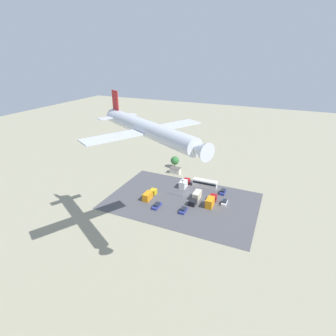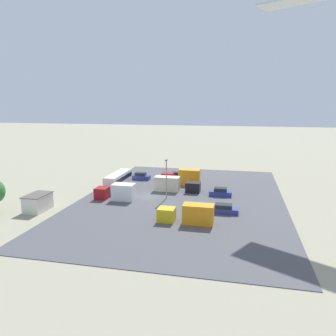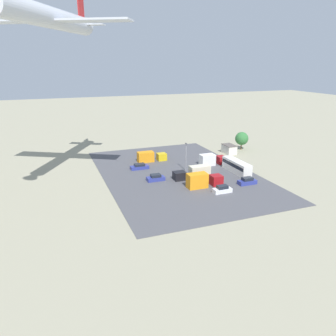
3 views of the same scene
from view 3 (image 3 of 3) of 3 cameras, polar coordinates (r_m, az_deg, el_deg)
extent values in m
plane|color=gray|center=(85.40, 5.48, -0.49)|extent=(400.00, 400.00, 0.00)
cube|color=#4C4C51|center=(82.94, 1.62, -0.95)|extent=(55.38, 36.60, 0.08)
cube|color=silver|center=(102.57, 10.59, 3.20)|extent=(4.63, 2.89, 2.63)
cube|color=#59514C|center=(102.24, 10.63, 3.95)|extent=(4.87, 3.13, 0.12)
cube|color=silver|center=(85.00, 11.85, 0.27)|extent=(10.22, 2.50, 3.11)
cube|color=black|center=(84.83, 11.87, 0.63)|extent=(9.81, 2.54, 0.87)
cube|color=navy|center=(86.47, -4.97, 0.10)|extent=(1.99, 4.80, 0.84)
cube|color=#1E232D|center=(86.25, -4.98, 0.56)|extent=(1.67, 2.69, 0.62)
cube|color=navy|center=(77.65, 13.61, -2.42)|extent=(1.83, 4.35, 0.94)
cube|color=#1E232D|center=(77.38, 13.66, -1.85)|extent=(1.54, 2.44, 0.69)
cube|color=silver|center=(71.71, 9.43, -3.88)|extent=(1.73, 4.10, 0.93)
cube|color=#1E232D|center=(71.42, 9.46, -3.28)|extent=(1.45, 2.29, 0.68)
cube|color=navy|center=(77.78, -2.16, -1.88)|extent=(1.95, 4.24, 0.91)
cube|color=#1E232D|center=(77.51, -2.17, -1.33)|extent=(1.64, 2.37, 0.67)
cube|color=maroon|center=(75.61, 8.38, -2.10)|extent=(2.44, 2.54, 2.32)
cube|color=orange|center=(73.32, 5.10, -2.20)|extent=(2.44, 4.52, 3.31)
cube|color=gold|center=(93.77, -1.13, 1.98)|extent=(2.33, 2.53, 2.02)
cube|color=orange|center=(92.22, -3.92, 1.94)|extent=(2.33, 4.49, 2.89)
cube|color=maroon|center=(91.78, 9.20, 1.41)|extent=(2.56, 2.25, 2.10)
cube|color=white|center=(89.67, 6.86, 1.42)|extent=(2.56, 4.00, 2.99)
cube|color=black|center=(78.12, 2.01, -1.36)|extent=(2.37, 2.81, 2.01)
cube|color=beige|center=(80.09, 5.52, -0.62)|extent=(2.37, 5.00, 2.87)
cylinder|color=brown|center=(108.25, 12.62, 3.69)|extent=(0.36, 0.36, 2.05)
sphere|color=#337038|center=(107.66, 12.71, 5.03)|extent=(4.18, 4.18, 4.18)
cylinder|color=gray|center=(83.90, 3.15, 1.81)|extent=(0.20, 0.20, 7.07)
cube|color=#4C4C51|center=(82.95, 3.19, 4.27)|extent=(0.90, 0.28, 0.20)
cylinder|color=silver|center=(72.81, -19.78, 23.42)|extent=(32.84, 20.65, 3.99)
cube|color=silver|center=(72.74, -19.73, 22.95)|extent=(19.78, 30.21, 0.36)
cube|color=silver|center=(86.30, -14.93, 22.96)|extent=(7.66, 11.09, 0.24)
cube|color=#B22323|center=(87.46, -14.98, 25.71)|extent=(2.92, 1.79, 5.66)
camera|label=1|loc=(70.64, -78.60, 25.33)|focal=28.00mm
camera|label=2|loc=(132.34, -12.43, 13.49)|focal=35.00mm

